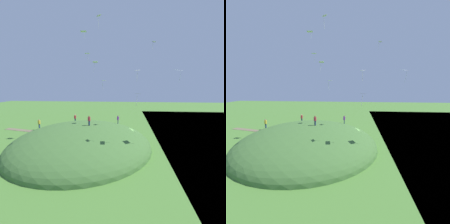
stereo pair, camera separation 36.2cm
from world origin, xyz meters
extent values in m
plane|color=#497A30|center=(0.00, 0.00, 0.00)|extent=(160.00, 160.00, 0.00)
ellipsoid|color=#426E32|center=(8.01, 3.07, 0.00)|extent=(24.39, 26.72, 7.53)
cube|color=#6C5F48|center=(21.55, -5.25, 0.02)|extent=(16.70, 5.27, 0.04)
cube|color=navy|center=(6.60, 3.08, 4.15)|extent=(0.29, 0.24, 0.82)
cylinder|color=#C13340|center=(6.60, 3.08, 4.89)|extent=(0.63, 0.63, 0.65)
sphere|color=brown|center=(6.60, 3.08, 5.34)|extent=(0.25, 0.25, 0.25)
cube|color=navy|center=(1.94, -3.17, 3.17)|extent=(0.14, 0.23, 0.83)
cylinder|color=purple|center=(1.94, -3.17, 3.92)|extent=(0.44, 0.44, 0.66)
sphere|color=brown|center=(1.94, -3.17, 4.37)|extent=(0.25, 0.25, 0.25)
cube|color=navy|center=(16.59, 1.48, 3.04)|extent=(0.17, 0.27, 0.80)
cylinder|color=gold|center=(16.59, 1.48, 3.76)|extent=(0.51, 0.51, 0.63)
sphere|color=#966650|center=(16.59, 1.48, 4.19)|extent=(0.24, 0.24, 0.24)
cube|color=#1A2943|center=(12.23, -6.92, 2.56)|extent=(0.25, 0.30, 0.85)
cylinder|color=#C23037|center=(12.23, -6.92, 3.32)|extent=(0.64, 0.64, 0.67)
sphere|color=tan|center=(12.23, -6.92, 3.78)|extent=(0.25, 0.25, 0.25)
cube|color=silver|center=(-1.28, 7.99, 12.66)|extent=(0.78, 0.78, 0.10)
cylinder|color=silver|center=(-1.26, 8.08, 11.85)|extent=(0.08, 0.16, 1.28)
cube|color=white|center=(-7.17, 6.05, 12.81)|extent=(1.35, 1.35, 0.17)
cylinder|color=white|center=(-7.46, 5.98, 11.80)|extent=(0.24, 0.04, 1.45)
cube|color=silver|center=(9.60, -9.56, 18.10)|extent=(1.17, 0.87, 0.05)
cylinder|color=silver|center=(9.49, -9.68, 17.01)|extent=(0.18, 0.22, 1.63)
cube|color=white|center=(-4.50, -0.37, 18.24)|extent=(0.79, 0.91, 0.10)
cylinder|color=white|center=(-4.23, -0.23, 17.46)|extent=(0.04, 0.12, 1.17)
cube|color=white|center=(6.54, -3.12, 15.28)|extent=(1.11, 0.91, 0.23)
cylinder|color=white|center=(6.77, -3.14, 14.10)|extent=(0.20, 0.20, 1.86)
cube|color=white|center=(4.35, 0.08, 11.53)|extent=(0.74, 1.02, 0.03)
cylinder|color=white|center=(4.63, 0.12, 10.59)|extent=(0.13, 0.17, 1.38)
cube|color=silver|center=(8.84, -3.32, 21.16)|extent=(1.15, 0.81, 0.10)
cylinder|color=silver|center=(8.57, -3.10, 20.33)|extent=(0.09, 0.07, 1.08)
cube|color=white|center=(4.42, 4.74, 20.93)|extent=(0.86, 0.97, 0.20)
cylinder|color=white|center=(4.49, 4.82, 19.87)|extent=(0.15, 0.11, 1.71)
cube|color=silver|center=(-1.35, 8.52, 9.57)|extent=(0.83, 1.00, 0.12)
cylinder|color=silver|center=(-1.24, 8.37, 8.60)|extent=(0.18, 0.14, 1.51)
camera|label=1|loc=(-0.06, 32.04, 10.69)|focal=27.75mm
camera|label=2|loc=(-0.42, 32.00, 10.69)|focal=27.75mm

